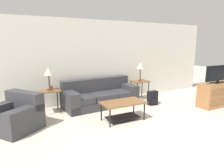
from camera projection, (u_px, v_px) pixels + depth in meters
The scene contains 13 objects.
ground_plane at pixel (193, 159), 3.29m from camera, with size 24.00×24.00×0.00m, color beige.
wall_back at pixel (98, 62), 6.41m from camera, with size 8.85×0.06×2.60m.
couch at pixel (101, 96), 6.08m from camera, with size 2.29×1.03×0.82m.
armchair at pixel (16, 117), 4.41m from camera, with size 1.29×1.31×0.80m.
coffee_table at pixel (123, 107), 4.90m from camera, with size 1.08×0.59×0.48m.
side_table_left at pixel (50, 93), 5.40m from camera, with size 0.54×0.45×0.64m.
side_table_right at pixel (140, 83), 6.74m from camera, with size 0.54×0.45×0.64m.
table_lamp_left at pixel (49, 72), 5.29m from camera, with size 0.24×0.24×0.63m.
table_lamp_right at pixel (140, 66), 6.63m from camera, with size 0.24×0.24×0.63m.
tv_console at pixel (216, 94), 6.03m from camera, with size 1.22×0.46×0.72m.
television at pixel (219, 73), 5.90m from camera, with size 1.06×0.20×0.52m.
backpack at pixel (153, 98), 6.20m from camera, with size 0.31×0.25×0.43m.
picture_frame at pixel (51, 88), 5.33m from camera, with size 0.10×0.04×0.13m.
Camera 1 is at (-2.57, -2.02, 1.87)m, focal length 32.00 mm.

